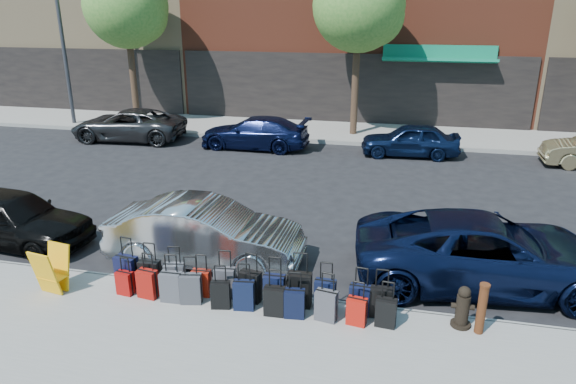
% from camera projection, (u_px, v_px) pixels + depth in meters
% --- Properties ---
extents(ground, '(120.00, 120.00, 0.00)m').
position_uv_depth(ground, '(300.00, 215.00, 14.28)').
color(ground, black).
rests_on(ground, ground).
extents(sidewalk_near, '(60.00, 4.00, 0.15)m').
position_uv_depth(sidewalk_near, '(220.00, 359.00, 8.29)').
color(sidewalk_near, gray).
rests_on(sidewalk_near, ground).
extents(sidewalk_far, '(60.00, 4.00, 0.15)m').
position_uv_depth(sidewalk_far, '(343.00, 132.00, 23.43)').
color(sidewalk_far, gray).
rests_on(sidewalk_far, ground).
extents(curb_near, '(60.00, 0.08, 0.15)m').
position_uv_depth(curb_near, '(255.00, 295.00, 10.14)').
color(curb_near, gray).
rests_on(curb_near, ground).
extents(curb_far, '(60.00, 0.08, 0.15)m').
position_uv_depth(curb_far, '(337.00, 143.00, 21.58)').
color(curb_far, gray).
rests_on(curb_far, ground).
extents(tree_left, '(3.80, 3.80, 7.27)m').
position_uv_depth(tree_left, '(129.00, 8.00, 23.20)').
color(tree_left, black).
rests_on(tree_left, sidewalk_far).
extents(tree_center, '(3.80, 3.80, 7.27)m').
position_uv_depth(tree_center, '(362.00, 8.00, 21.04)').
color(tree_center, black).
rests_on(tree_center, sidewalk_far).
extents(streetlight, '(2.59, 0.18, 8.00)m').
position_uv_depth(streetlight, '(64.00, 26.00, 23.42)').
color(streetlight, '#333338').
rests_on(streetlight, sidewalk_far).
extents(suitcase_front_0, '(0.47, 0.30, 1.06)m').
position_uv_depth(suitcase_front_0, '(127.00, 272.00, 10.20)').
color(suitcase_front_0, black).
rests_on(suitcase_front_0, sidewalk_near).
extents(suitcase_front_1, '(0.41, 0.24, 0.98)m').
position_uv_depth(suitcase_front_1, '(150.00, 275.00, 10.13)').
color(suitcase_front_1, black).
rests_on(suitcase_front_1, sidewalk_near).
extents(suitcase_front_2, '(0.42, 0.28, 0.94)m').
position_uv_depth(suitcase_front_2, '(175.00, 277.00, 10.05)').
color(suitcase_front_2, '#3F3F45').
rests_on(suitcase_front_2, sidewalk_near).
extents(suitcase_front_3, '(0.36, 0.21, 0.86)m').
position_uv_depth(suitcase_front_3, '(201.00, 283.00, 9.91)').
color(suitcase_front_3, '#961809').
rests_on(suitcase_front_3, sidewalk_near).
extents(suitcase_front_4, '(0.42, 0.26, 0.96)m').
position_uv_depth(suitcase_front_4, '(225.00, 282.00, 9.87)').
color(suitcase_front_4, '#3A3A3F').
rests_on(suitcase_front_4, sidewalk_near).
extents(suitcase_front_5, '(0.44, 0.30, 0.97)m').
position_uv_depth(suitcase_front_5, '(250.00, 286.00, 9.72)').
color(suitcase_front_5, black).
rests_on(suitcase_front_5, sidewalk_near).
extents(suitcase_front_6, '(0.40, 0.22, 0.95)m').
position_uv_depth(suitcase_front_6, '(274.00, 290.00, 9.62)').
color(suitcase_front_6, black).
rests_on(suitcase_front_6, sidewalk_near).
extents(suitcase_front_7, '(0.45, 0.25, 1.07)m').
position_uv_depth(suitcase_front_7, '(300.00, 290.00, 9.54)').
color(suitcase_front_7, black).
rests_on(suitcase_front_7, sidewalk_near).
extents(suitcase_front_8, '(0.39, 0.23, 0.93)m').
position_uv_depth(suitcase_front_8, '(325.00, 294.00, 9.47)').
color(suitcase_front_8, black).
rests_on(suitcase_front_8, sidewalk_near).
extents(suitcase_front_9, '(0.40, 0.24, 0.92)m').
position_uv_depth(suitcase_front_9, '(360.00, 300.00, 9.29)').
color(suitcase_front_9, black).
rests_on(suitcase_front_9, sidewalk_near).
extents(suitcase_front_10, '(0.38, 0.21, 0.92)m').
position_uv_depth(suitcase_front_10, '(381.00, 302.00, 9.23)').
color(suitcase_front_10, black).
rests_on(suitcase_front_10, sidewalk_near).
extents(suitcase_back_0, '(0.34, 0.23, 0.77)m').
position_uv_depth(suitcase_back_0, '(125.00, 283.00, 9.97)').
color(suitcase_back_0, '#940C09').
rests_on(suitcase_back_0, sidewalk_near).
extents(suitcase_back_1, '(0.41, 0.27, 0.90)m').
position_uv_depth(suitcase_back_1, '(148.00, 284.00, 9.85)').
color(suitcase_back_1, '#920F09').
rests_on(suitcase_back_1, sidewalk_near).
extents(suitcase_back_2, '(0.41, 0.25, 0.95)m').
position_uv_depth(suitcase_back_2, '(171.00, 287.00, 9.72)').
color(suitcase_back_2, '#414247').
rests_on(suitcase_back_2, sidewalk_near).
extents(suitcase_back_3, '(0.43, 0.30, 0.94)m').
position_uv_depth(suitcase_back_3, '(191.00, 289.00, 9.66)').
color(suitcase_back_3, '#37373C').
rests_on(suitcase_back_3, sidewalk_near).
extents(suitcase_back_4, '(0.39, 0.27, 0.84)m').
position_uv_depth(suitcase_back_4, '(221.00, 295.00, 9.51)').
color(suitcase_back_4, black).
rests_on(suitcase_back_4, sidewalk_near).
extents(suitcase_back_5, '(0.40, 0.26, 0.90)m').
position_uv_depth(suitcase_back_5, '(244.00, 295.00, 9.46)').
color(suitcase_back_5, black).
rests_on(suitcase_back_5, sidewalk_near).
extents(suitcase_back_6, '(0.38, 0.23, 0.89)m').
position_uv_depth(suitcase_back_6, '(275.00, 301.00, 9.28)').
color(suitcase_back_6, black).
rests_on(suitcase_back_6, sidewalk_near).
extents(suitcase_back_7, '(0.38, 0.25, 0.87)m').
position_uv_depth(suitcase_back_7, '(295.00, 303.00, 9.21)').
color(suitcase_back_7, black).
rests_on(suitcase_back_7, sidewalk_near).
extents(suitcase_back_8, '(0.41, 0.28, 0.91)m').
position_uv_depth(suitcase_back_8, '(326.00, 306.00, 9.13)').
color(suitcase_back_8, '#403F45').
rests_on(suitcase_back_8, sidewalk_near).
extents(suitcase_back_9, '(0.37, 0.25, 0.82)m').
position_uv_depth(suitcase_back_9, '(357.00, 311.00, 9.01)').
color(suitcase_back_9, '#B2140B').
rests_on(suitcase_back_9, sidewalk_near).
extents(suitcase_back_10, '(0.37, 0.24, 0.85)m').
position_uv_depth(suitcase_back_10, '(386.00, 313.00, 8.95)').
color(suitcase_back_10, black).
rests_on(suitcase_back_10, sidewalk_near).
extents(fire_hydrant, '(0.39, 0.35, 0.78)m').
position_uv_depth(fire_hydrant, '(463.00, 308.00, 8.92)').
color(fire_hydrant, black).
rests_on(fire_hydrant, sidewalk_near).
extents(bollard, '(0.17, 0.17, 0.94)m').
position_uv_depth(bollard, '(482.00, 308.00, 8.69)').
color(bollard, '#38190C').
rests_on(bollard, sidewalk_near).
extents(display_rack, '(0.60, 0.65, 0.93)m').
position_uv_depth(display_rack, '(52.00, 270.00, 9.98)').
color(display_rack, '#F9AC0D').
rests_on(display_rack, sidewalk_near).
extents(car_near_0, '(4.12, 1.98, 1.36)m').
position_uv_depth(car_near_0, '(12.00, 218.00, 12.32)').
color(car_near_0, black).
rests_on(car_near_0, ground).
extents(car_near_1, '(4.35, 1.53, 1.43)m').
position_uv_depth(car_near_1, '(205.00, 233.00, 11.37)').
color(car_near_1, '#ADAFB4').
rests_on(car_near_1, ground).
extents(car_near_2, '(5.48, 2.92, 1.47)m').
position_uv_depth(car_near_2, '(485.00, 251.00, 10.48)').
color(car_near_2, '#0B1432').
rests_on(car_near_2, ground).
extents(car_far_0, '(4.98, 2.55, 1.35)m').
position_uv_depth(car_far_0, '(128.00, 125.00, 22.11)').
color(car_far_0, '#303033').
rests_on(car_far_0, ground).
extents(car_far_1, '(4.48, 1.91, 1.29)m').
position_uv_depth(car_far_1, '(255.00, 133.00, 20.84)').
color(car_far_1, '#0B1234').
rests_on(car_far_1, ground).
extents(car_far_2, '(3.78, 1.68, 1.26)m').
position_uv_depth(car_far_2, '(410.00, 140.00, 19.73)').
color(car_far_2, '#0C1938').
rests_on(car_far_2, ground).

